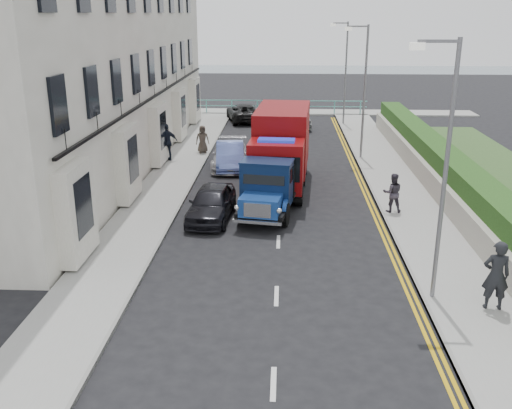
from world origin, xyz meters
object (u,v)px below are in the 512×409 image
red_lorry (281,146)px  parked_car_front (211,203)px  lamp_far (344,67)px  pedestrian_east_near (496,275)px  bedford_lorry (267,192)px  lamp_mid (363,85)px  lamp_near (442,159)px

red_lorry → parked_car_front: 5.36m
lamp_far → pedestrian_east_near: lamp_far is taller
bedford_lorry → parked_car_front: size_ratio=1.32×
lamp_mid → lamp_far: (0.00, 10.00, 0.00)m
lamp_near → bedford_lorry: bearing=125.6°
pedestrian_east_near → bedford_lorry: bearing=-44.4°
lamp_mid → red_lorry: size_ratio=1.03×
lamp_near → bedford_lorry: lamp_near is taller
lamp_near → pedestrian_east_near: 3.36m
parked_car_front → bedford_lorry: bearing=11.4°
lamp_far → parked_car_front: lamp_far is taller
bedford_lorry → lamp_far: bearing=86.0°
red_lorry → pedestrian_east_near: 12.71m
bedford_lorry → red_lorry: 4.35m
parked_car_front → pedestrian_east_near: size_ratio=1.99×
lamp_far → bedford_lorry: 20.28m
lamp_near → lamp_far: same height
red_lorry → bedford_lorry: bearing=-92.5°
lamp_near → parked_car_front: size_ratio=1.84×
lamp_far → parked_car_front: (-6.78, -19.79, -3.35)m
bedford_lorry → parked_car_front: bedford_lorry is taller
lamp_far → red_lorry: bearing=-105.2°
lamp_mid → lamp_far: 10.00m
red_lorry → pedestrian_east_near: red_lorry is taller
parked_car_front → pedestrian_east_near: bearing=-35.1°
lamp_near → parked_car_front: lamp_near is taller
bedford_lorry → pedestrian_east_near: bedford_lorry is taller
bedford_lorry → parked_car_front: (-2.14, -0.27, -0.40)m
lamp_mid → pedestrian_east_near: size_ratio=3.67×
bedford_lorry → red_lorry: red_lorry is taller
parked_car_front → lamp_far: bearing=75.4°
lamp_near → red_lorry: lamp_near is taller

